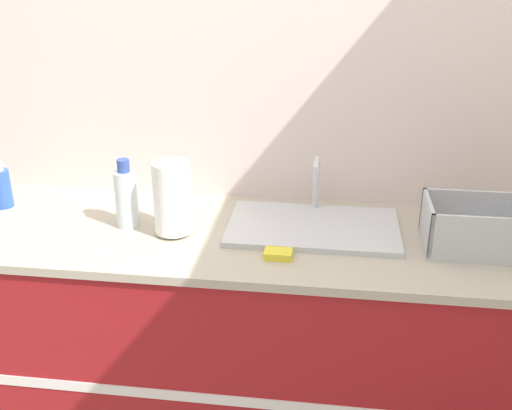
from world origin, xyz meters
TOP-DOWN VIEW (x-y plane):
  - wall_back at (0.00, 0.68)m, footprint 4.98×0.06m
  - counter_cabinet at (0.00, 0.33)m, footprint 2.60×0.68m
  - sink at (0.32, 0.38)m, footprint 0.60×0.36m
  - paper_towel_roll at (-0.16, 0.28)m, footprint 0.13×0.13m
  - dish_rack at (0.87, 0.31)m, footprint 0.36×0.23m
  - bottle_clear at (-0.34, 0.32)m, footprint 0.08×0.08m
  - bottle_blue at (-0.87, 0.43)m, footprint 0.07×0.07m
  - sponge at (0.22, 0.16)m, footprint 0.09×0.06m

SIDE VIEW (x-z plane):
  - counter_cabinet at x=0.00m, z-range 0.00..0.89m
  - sponge at x=0.22m, z-range 0.89..0.92m
  - sink at x=0.32m, z-range 0.80..1.02m
  - dish_rack at x=0.87m, z-range 0.87..1.03m
  - bottle_blue at x=-0.87m, z-range 0.88..1.06m
  - bottle_clear at x=-0.34m, z-range 0.88..1.13m
  - paper_towel_roll at x=-0.16m, z-range 0.90..1.16m
  - wall_back at x=0.00m, z-range 0.00..2.60m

